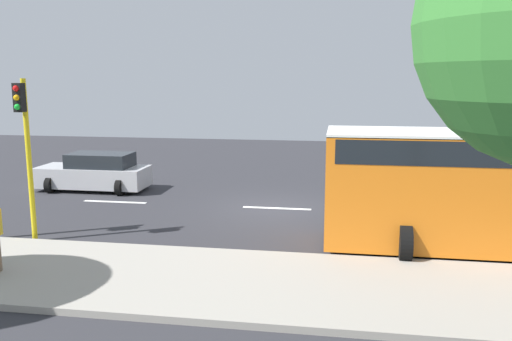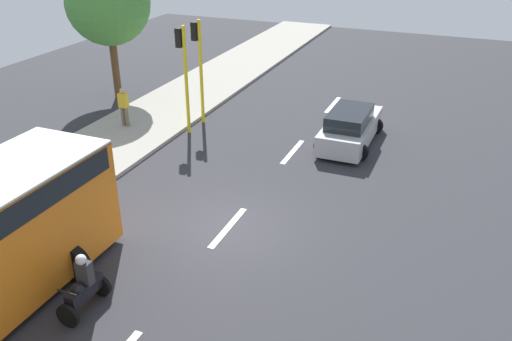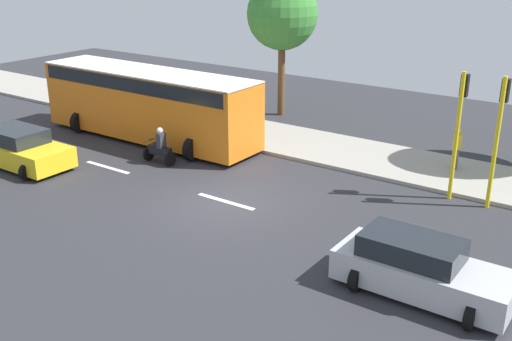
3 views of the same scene
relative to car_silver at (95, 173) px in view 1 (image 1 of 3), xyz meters
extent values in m
cube|color=#2D2D33|center=(1.85, 7.65, -0.76)|extent=(40.00, 60.00, 0.10)
cube|color=#9E998E|center=(8.85, 7.65, -0.64)|extent=(4.00, 60.00, 0.15)
cube|color=white|center=(1.85, 1.65, -0.70)|extent=(0.20, 2.40, 0.01)
cube|color=white|center=(1.85, 7.65, -0.70)|extent=(0.20, 2.40, 0.01)
cube|color=white|center=(1.85, 13.65, -0.70)|extent=(0.20, 2.40, 0.01)
cylinder|color=black|center=(0.89, 15.09, -0.39)|extent=(0.64, 0.22, 0.64)
cylinder|color=black|center=(-0.81, 15.09, -0.39)|extent=(0.64, 0.22, 0.64)
cube|color=#B7B7BC|center=(0.00, -0.08, -0.15)|extent=(1.71, 4.43, 0.80)
cube|color=#1E2328|center=(0.00, 0.27, 0.53)|extent=(1.44, 2.48, 0.56)
cylinder|color=black|center=(0.75, -1.54, -0.39)|extent=(0.64, 0.22, 0.64)
cylinder|color=black|center=(-0.75, -1.54, -0.39)|extent=(0.64, 0.22, 0.64)
cylinder|color=black|center=(0.75, 1.38, -0.39)|extent=(0.64, 0.22, 0.64)
cylinder|color=black|center=(-0.75, 1.38, -0.39)|extent=(0.64, 0.22, 0.64)
cylinder|color=black|center=(4.50, 11.41, -0.21)|extent=(1.00, 0.30, 1.00)
cylinder|color=black|center=(6.70, 11.41, -0.21)|extent=(1.00, 0.30, 1.00)
cylinder|color=black|center=(3.44, 12.90, -0.41)|extent=(0.60, 0.10, 0.60)
cylinder|color=black|center=(3.44, 11.70, -0.41)|extent=(0.60, 0.10, 0.60)
cube|color=black|center=(3.44, 12.25, -0.16)|extent=(0.28, 1.10, 0.36)
sphere|color=black|center=(3.44, 12.45, 0.02)|extent=(0.32, 0.32, 0.32)
cylinder|color=black|center=(3.44, 12.80, 0.19)|extent=(0.55, 0.04, 0.04)
cube|color=#333338|center=(3.44, 12.15, 0.29)|extent=(0.36, 0.24, 0.60)
sphere|color=silver|center=(3.44, 12.20, 0.69)|extent=(0.26, 0.26, 0.26)
cylinder|color=yellow|center=(6.60, 1.39, 1.54)|extent=(0.14, 0.14, 4.50)
cube|color=black|center=(6.82, 1.39, 3.29)|extent=(0.24, 0.24, 0.76)
sphere|color=red|center=(6.94, 1.39, 3.53)|extent=(0.16, 0.16, 0.16)
sphere|color=#F2A50C|center=(6.94, 1.39, 3.29)|extent=(0.16, 0.16, 0.16)
sphere|color=green|center=(6.94, 1.39, 3.05)|extent=(0.16, 0.16, 0.16)
camera|label=1|loc=(19.58, 9.75, 3.82)|focal=36.84mm
camera|label=2|loc=(-4.23, 20.19, 8.07)|focal=38.11mm
camera|label=3|loc=(-13.36, -4.34, 7.65)|focal=42.49mm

